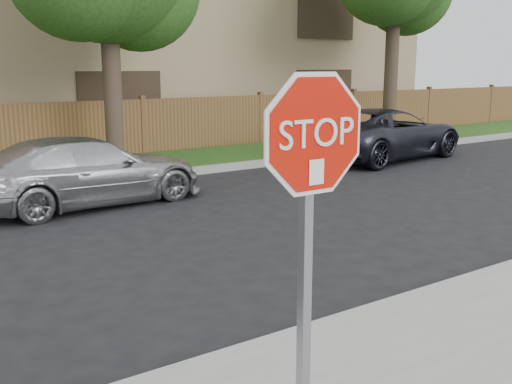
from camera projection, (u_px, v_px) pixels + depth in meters
ground at (257, 348)px, 5.48m from camera, size 90.00×90.00×0.00m
far_curb at (27, 190)px, 12.03m from camera, size 70.00×0.30×0.15m
grass_strip at (8, 178)px, 13.37m from camera, size 70.00×3.00×0.12m
stop_sign at (311, 188)px, 3.56m from camera, size 1.01×0.13×2.55m
sedan_right at (87, 171)px, 10.95m from camera, size 4.49×2.14×1.26m
sedan_far_right at (386, 134)px, 16.36m from camera, size 5.21×2.92×1.38m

